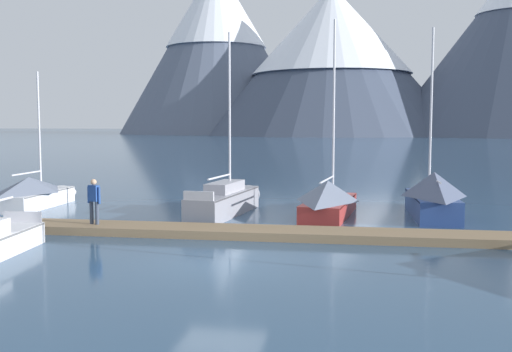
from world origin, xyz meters
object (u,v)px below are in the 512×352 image
object	(u,v)px
sailboat_mid_dock_port	(229,199)
person_on_dock	(94,199)
sailboat_nearest_berth	(35,192)
sailboat_mid_dock_starboard	(330,198)
sailboat_far_berth	(431,195)

from	to	relation	value
sailboat_mid_dock_port	person_on_dock	distance (m)	6.75
sailboat_nearest_berth	person_on_dock	xyz separation A→B (m)	(5.82, -5.83, 0.56)
sailboat_mid_dock_starboard	person_on_dock	bearing A→B (deg)	-146.89
sailboat_nearest_berth	sailboat_mid_dock_starboard	xyz separation A→B (m)	(14.27, -0.32, 0.05)
sailboat_far_berth	sailboat_mid_dock_starboard	bearing A→B (deg)	-173.60
sailboat_nearest_berth	sailboat_mid_dock_starboard	size ratio (longest dim) A/B	0.76
sailboat_nearest_berth	person_on_dock	size ratio (longest dim) A/B	3.88
sailboat_nearest_berth	sailboat_mid_dock_port	distance (m)	9.72
sailboat_nearest_berth	sailboat_mid_dock_port	size ratio (longest dim) A/B	0.81
sailboat_mid_dock_port	sailboat_far_berth	size ratio (longest dim) A/B	0.99
sailboat_mid_dock_port	sailboat_far_berth	distance (m)	8.91
sailboat_mid_dock_starboard	sailboat_far_berth	bearing A→B (deg)	6.40
sailboat_nearest_berth	sailboat_far_berth	size ratio (longest dim) A/B	0.80
sailboat_mid_dock_starboard	person_on_dock	world-z (taller)	sailboat_mid_dock_starboard
sailboat_nearest_berth	sailboat_far_berth	xyz separation A→B (m)	(18.61, 0.16, 0.23)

